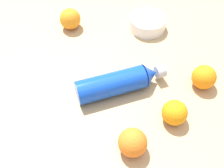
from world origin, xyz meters
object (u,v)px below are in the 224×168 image
object	(u,v)px
orange_0	(133,143)
orange_1	(204,77)
water_bottle	(120,82)
orange_3	(70,19)
ceramic_bowl	(147,23)
orange_2	(175,113)

from	to	relation	value
orange_0	orange_1	xyz separation A→B (m)	(0.06, -0.28, -0.00)
orange_1	water_bottle	bearing A→B (deg)	62.67
water_bottle	orange_3	size ratio (longest dim) A/B	3.64
orange_1	ceramic_bowl	distance (m)	0.29
water_bottle	orange_0	xyz separation A→B (m)	(-0.17, 0.07, 0.00)
orange_2	ceramic_bowl	world-z (taller)	orange_2
orange_0	orange_3	world-z (taller)	orange_3
orange_0	orange_3	xyz separation A→B (m)	(0.49, -0.08, 0.00)
orange_0	orange_1	size ratio (longest dim) A/B	1.01
orange_3	orange_2	bearing A→B (deg)	-173.12
water_bottle	orange_1	bearing A→B (deg)	-14.77
orange_0	water_bottle	bearing A→B (deg)	-23.23
orange_0	ceramic_bowl	xyz separation A→B (m)	(0.35, -0.30, -0.01)
orange_1	orange_2	bearing A→B (deg)	108.59
orange_1	orange_3	bearing A→B (deg)	25.24
orange_2	ceramic_bowl	xyz separation A→B (m)	(0.34, -0.16, -0.01)
orange_0	orange_1	distance (m)	0.29
water_bottle	ceramic_bowl	bearing A→B (deg)	51.14
orange_2	ceramic_bowl	bearing A→B (deg)	-25.88
orange_1	orange_2	size ratio (longest dim) A/B	1.05
orange_1	ceramic_bowl	bearing A→B (deg)	-3.81
water_bottle	orange_0	distance (m)	0.19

